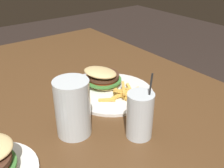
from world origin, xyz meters
name	(u,v)px	position (x,y,z in m)	size (l,w,h in m)	color
dining_table	(48,153)	(0.00, 0.00, 0.63)	(1.52, 1.30, 0.76)	brown
meal_plate_near	(108,85)	(0.03, -0.26, 0.78)	(0.30, 0.29, 0.09)	white
beer_glass	(73,109)	(-0.10, -0.05, 0.83)	(0.09, 0.09, 0.16)	silver
juice_glass	(140,117)	(-0.22, -0.18, 0.82)	(0.07, 0.07, 0.19)	silver
spoon	(64,80)	(0.19, -0.17, 0.76)	(0.04, 0.16, 0.01)	silver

